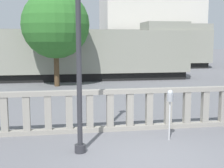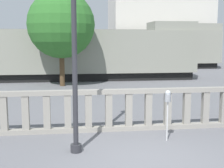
{
  "view_description": "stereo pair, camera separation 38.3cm",
  "coord_description": "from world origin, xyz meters",
  "px_view_note": "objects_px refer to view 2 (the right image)",
  "views": [
    {
      "loc": [
        -2.09,
        -6.65,
        2.77
      ],
      "look_at": [
        -0.39,
        3.51,
        1.31
      ],
      "focal_mm": 50.0,
      "sensor_mm": 36.0,
      "label": 1
    },
    {
      "loc": [
        -1.71,
        -6.71,
        2.77
      ],
      "look_at": [
        -0.39,
        3.51,
        1.31
      ],
      "focal_mm": 50.0,
      "sensor_mm": 36.0,
      "label": 2
    }
  ],
  "objects_px": {
    "parking_meter": "(168,100)",
    "tree_left": "(61,25)",
    "lamppost": "(74,19)",
    "train_near": "(51,54)",
    "train_far": "(74,49)"
  },
  "relations": [
    {
      "from": "train_near",
      "to": "tree_left",
      "type": "bearing_deg",
      "value": -73.47
    },
    {
      "from": "train_near",
      "to": "tree_left",
      "type": "distance_m",
      "value": 3.49
    },
    {
      "from": "train_near",
      "to": "lamppost",
      "type": "bearing_deg",
      "value": -84.02
    },
    {
      "from": "parking_meter",
      "to": "train_far",
      "type": "relative_size",
      "value": 0.05
    },
    {
      "from": "lamppost",
      "to": "tree_left",
      "type": "height_order",
      "value": "lamppost"
    },
    {
      "from": "train_near",
      "to": "tree_left",
      "type": "xyz_separation_m",
      "value": [
        0.84,
        -2.84,
        1.85
      ]
    },
    {
      "from": "parking_meter",
      "to": "tree_left",
      "type": "xyz_separation_m",
      "value": [
        -3.16,
        10.86,
        2.51
      ]
    },
    {
      "from": "lamppost",
      "to": "parking_meter",
      "type": "bearing_deg",
      "value": 12.43
    },
    {
      "from": "parking_meter",
      "to": "train_far",
      "type": "height_order",
      "value": "train_far"
    },
    {
      "from": "tree_left",
      "to": "parking_meter",
      "type": "bearing_deg",
      "value": -73.79
    },
    {
      "from": "parking_meter",
      "to": "train_near",
      "type": "distance_m",
      "value": 14.29
    },
    {
      "from": "lamppost",
      "to": "tree_left",
      "type": "xyz_separation_m",
      "value": [
        -0.65,
        11.42,
        0.41
      ]
    },
    {
      "from": "train_far",
      "to": "lamppost",
      "type": "bearing_deg",
      "value": -90.38
    },
    {
      "from": "train_near",
      "to": "parking_meter",
      "type": "bearing_deg",
      "value": -73.72
    },
    {
      "from": "parking_meter",
      "to": "train_far",
      "type": "bearing_deg",
      "value": 96.23
    }
  ]
}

